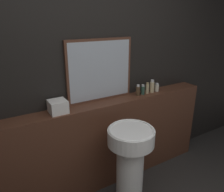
% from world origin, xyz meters
% --- Properties ---
extents(wall_back, '(8.00, 0.06, 2.50)m').
position_xyz_m(wall_back, '(0.00, 1.73, 1.25)').
color(wall_back, black).
rests_on(wall_back, ground_plane).
extents(vanity_counter, '(2.70, 0.22, 1.00)m').
position_xyz_m(vanity_counter, '(0.00, 1.59, 0.50)').
color(vanity_counter, '#512D1E').
rests_on(vanity_counter, ground_plane).
extents(pedestal_sink, '(0.44, 0.44, 0.89)m').
position_xyz_m(pedestal_sink, '(0.05, 1.14, 0.54)').
color(pedestal_sink, white).
rests_on(pedestal_sink, ground_plane).
extents(mirror, '(0.74, 0.03, 0.65)m').
position_xyz_m(mirror, '(0.03, 1.68, 1.32)').
color(mirror, '#563323').
rests_on(mirror, vanity_counter).
extents(towel_stack, '(0.16, 0.17, 0.12)m').
position_xyz_m(towel_stack, '(-0.47, 1.59, 1.06)').
color(towel_stack, white).
rests_on(towel_stack, vanity_counter).
extents(shampoo_bottle, '(0.04, 0.04, 0.13)m').
position_xyz_m(shampoo_bottle, '(0.46, 1.59, 1.06)').
color(shampoo_bottle, '#4C3823').
rests_on(shampoo_bottle, vanity_counter).
extents(conditioner_bottle, '(0.05, 0.05, 0.12)m').
position_xyz_m(conditioner_bottle, '(0.53, 1.59, 1.05)').
color(conditioner_bottle, '#2D4C3D').
rests_on(conditioner_bottle, vanity_counter).
extents(lotion_bottle, '(0.04, 0.04, 0.13)m').
position_xyz_m(lotion_bottle, '(0.60, 1.59, 1.06)').
color(lotion_bottle, '#C6B284').
rests_on(lotion_bottle, vanity_counter).
extents(body_wash_bottle, '(0.05, 0.05, 0.15)m').
position_xyz_m(body_wash_bottle, '(0.67, 1.59, 1.07)').
color(body_wash_bottle, '#C6B284').
rests_on(body_wash_bottle, vanity_counter).
extents(hand_soap_bottle, '(0.05, 0.05, 0.10)m').
position_xyz_m(hand_soap_bottle, '(0.74, 1.59, 1.04)').
color(hand_soap_bottle, beige).
rests_on(hand_soap_bottle, vanity_counter).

